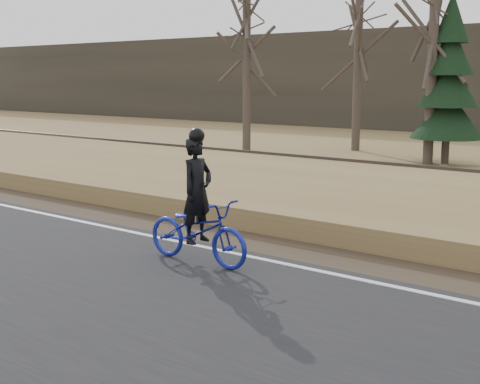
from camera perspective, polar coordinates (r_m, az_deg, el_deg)
The scene contains 10 objects.
ground at distance 10.05m, azimuth 11.76°, elevation -8.37°, with size 120.00×120.00×0.00m, color olive.
road at distance 8.02m, azimuth 3.42°, elevation -12.70°, with size 120.00×6.00×0.06m, color black.
edge_line at distance 10.21m, azimuth 12.29°, elevation -7.74°, with size 120.00×0.12×0.01m, color silver.
shoulder at distance 11.09m, azimuth 14.60°, elevation -6.66°, with size 120.00×1.60×0.04m, color #473A2B.
embankment at distance 13.76m, azimuth 19.76°, elevation -2.90°, with size 120.00×5.00×0.44m, color olive.
cyclist at distance 11.01m, azimuth -3.64°, elevation -2.50°, with size 2.06×0.75×2.24m.
bare_tree_far_left at distance 28.78m, azimuth 0.57°, elevation 10.84°, with size 0.36×0.36×7.33m, color brown.
bare_tree_left at distance 29.22m, azimuth 10.05°, elevation 11.90°, with size 0.36×0.36×8.57m, color brown.
bare_tree_near_left at distance 25.10m, azimuth 16.10°, elevation 11.09°, with size 0.36×0.36×7.72m, color brown.
conifer at distance 25.38m, azimuth 17.38°, elevation 8.82°, with size 2.60×2.60×6.11m.
Camera 1 is at (4.25, -8.57, 3.08)m, focal length 50.00 mm.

